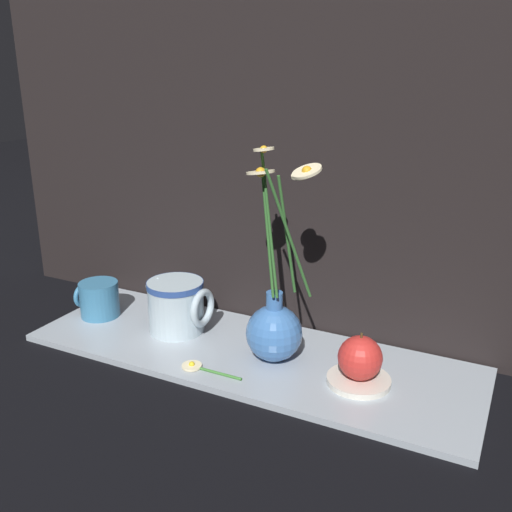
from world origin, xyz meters
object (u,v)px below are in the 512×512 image
vase_with_flowers (274,326)px  ceramic_pitcher (177,304)px  orange_fruit (360,358)px  yellow_mug (99,298)px

vase_with_flowers → ceramic_pitcher: 0.23m
ceramic_pitcher → orange_fruit: bearing=-4.7°
vase_with_flowers → orange_fruit: bearing=-3.6°
orange_fruit → ceramic_pitcher: bearing=175.3°
vase_with_flowers → orange_fruit: 0.16m
ceramic_pitcher → orange_fruit: ceramic_pitcher is taller
vase_with_flowers → ceramic_pitcher: vase_with_flowers is taller
vase_with_flowers → yellow_mug: (-0.42, 0.01, -0.03)m
vase_with_flowers → yellow_mug: bearing=178.7°
yellow_mug → ceramic_pitcher: size_ratio=0.67×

